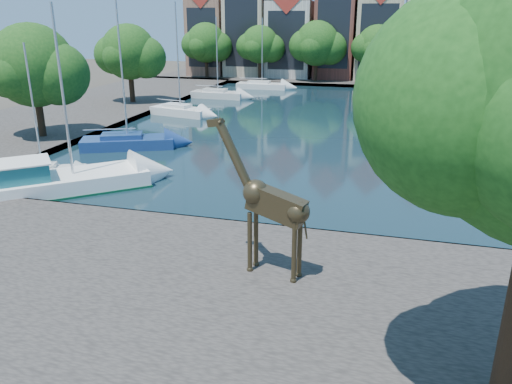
% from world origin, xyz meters
% --- Properties ---
extents(ground, '(160.00, 160.00, 0.00)m').
position_xyz_m(ground, '(0.00, 0.00, 0.00)').
color(ground, '#38332B').
rests_on(ground, ground).
extents(water_basin, '(38.00, 50.00, 0.08)m').
position_xyz_m(water_basin, '(0.00, 24.00, 0.04)').
color(water_basin, black).
rests_on(water_basin, ground).
extents(near_quay, '(50.00, 14.00, 0.50)m').
position_xyz_m(near_quay, '(0.00, -7.00, 0.25)').
color(near_quay, '#45413C').
rests_on(near_quay, ground).
extents(far_quay, '(60.00, 16.00, 0.50)m').
position_xyz_m(far_quay, '(0.00, 56.00, 0.25)').
color(far_quay, '#45413C').
rests_on(far_quay, ground).
extents(left_quay, '(14.00, 52.00, 0.50)m').
position_xyz_m(left_quay, '(-25.00, 24.00, 0.25)').
color(left_quay, '#45413C').
rests_on(left_quay, ground).
extents(townhouse_west_end, '(5.44, 9.18, 14.93)m').
position_xyz_m(townhouse_west_end, '(-23.00, 55.99, 7.36)').
color(townhouse_west_end, '#8E624D').
rests_on(townhouse_west_end, far_quay).
extents(townhouse_west_mid, '(5.94, 9.18, 16.79)m').
position_xyz_m(townhouse_west_mid, '(-17.00, 55.99, 8.23)').
color(townhouse_west_mid, '#B7A98D').
rests_on(townhouse_west_mid, far_quay).
extents(townhouse_west_inner, '(6.43, 9.18, 15.15)m').
position_xyz_m(townhouse_west_inner, '(-10.50, 55.99, 7.35)').
color(townhouse_west_inner, beige).
rests_on(townhouse_west_inner, far_quay).
extents(townhouse_center, '(5.44, 9.18, 16.93)m').
position_xyz_m(townhouse_center, '(-4.00, 55.99, 8.36)').
color(townhouse_center, brown).
rests_on(townhouse_center, far_quay).
extents(townhouse_east_inner, '(5.94, 9.18, 15.79)m').
position_xyz_m(townhouse_east_inner, '(2.00, 55.99, 7.73)').
color(townhouse_east_inner, tan).
rests_on(townhouse_east_inner, far_quay).
extents(townhouse_east_mid, '(6.43, 9.18, 16.65)m').
position_xyz_m(townhouse_east_mid, '(8.50, 55.99, 8.10)').
color(townhouse_east_mid, beige).
rests_on(townhouse_east_mid, far_quay).
extents(townhouse_east_end, '(5.44, 9.18, 14.43)m').
position_xyz_m(townhouse_east_end, '(15.00, 55.99, 7.11)').
color(townhouse_east_end, brown).
rests_on(townhouse_east_end, far_quay).
extents(far_tree_far_west, '(7.28, 5.60, 7.68)m').
position_xyz_m(far_tree_far_west, '(-21.90, 50.49, 5.18)').
color(far_tree_far_west, '#332114').
rests_on(far_tree_far_west, far_quay).
extents(far_tree_west, '(6.76, 5.20, 7.36)m').
position_xyz_m(far_tree_west, '(-13.91, 50.49, 5.08)').
color(far_tree_west, '#332114').
rests_on(far_tree_west, far_quay).
extents(far_tree_mid_west, '(7.80, 6.00, 8.00)m').
position_xyz_m(far_tree_mid_west, '(-5.89, 50.49, 5.29)').
color(far_tree_mid_west, '#332114').
rests_on(far_tree_mid_west, far_quay).
extents(far_tree_mid_east, '(7.02, 5.40, 7.52)m').
position_xyz_m(far_tree_mid_east, '(2.10, 50.49, 5.13)').
color(far_tree_mid_east, '#332114').
rests_on(far_tree_mid_east, far_quay).
extents(far_tree_east, '(7.54, 5.80, 7.84)m').
position_xyz_m(far_tree_east, '(10.11, 50.49, 5.24)').
color(far_tree_east, '#332114').
rests_on(far_tree_east, far_quay).
extents(far_tree_far_east, '(6.76, 5.20, 7.36)m').
position_xyz_m(far_tree_far_east, '(18.09, 50.49, 5.08)').
color(far_tree_far_east, '#332114').
rests_on(far_tree_far_east, far_quay).
extents(side_tree_left_near, '(7.80, 6.00, 8.20)m').
position_xyz_m(side_tree_left_near, '(-20.89, 11.99, 5.49)').
color(side_tree_left_near, '#332114').
rests_on(side_tree_left_near, left_quay).
extents(side_tree_left_far, '(7.28, 5.60, 7.88)m').
position_xyz_m(side_tree_left_far, '(-21.90, 27.99, 5.38)').
color(side_tree_left_far, '#332114').
rests_on(side_tree_left_far, left_quay).
extents(giraffe_statue, '(3.73, 1.22, 5.37)m').
position_xyz_m(giraffe_statue, '(0.55, -4.24, 3.14)').
color(giraffe_statue, '#382F1C').
rests_on(giraffe_statue, near_quay).
extents(motorsailer, '(9.60, 8.95, 9.69)m').
position_xyz_m(motorsailer, '(-13.26, 1.77, 0.82)').
color(motorsailer, white).
rests_on(motorsailer, water_basin).
extents(sailboat_left_a, '(4.92, 3.17, 7.68)m').
position_xyz_m(sailboat_left_a, '(-15.00, 4.00, 0.56)').
color(sailboat_left_a, silver).
rests_on(sailboat_left_a, water_basin).
extents(sailboat_left_b, '(6.83, 4.67, 13.14)m').
position_xyz_m(sailboat_left_b, '(-13.72, 11.77, 0.70)').
color(sailboat_left_b, navy).
rests_on(sailboat_left_b, water_basin).
extents(sailboat_left_c, '(6.09, 3.23, 10.19)m').
position_xyz_m(sailboat_left_c, '(-15.00, 24.28, 0.66)').
color(sailboat_left_c, silver).
rests_on(sailboat_left_c, water_basin).
extents(sailboat_left_d, '(6.18, 2.37, 8.85)m').
position_xyz_m(sailboat_left_d, '(-15.00, 35.20, 0.63)').
color(sailboat_left_d, beige).
rests_on(sailboat_left_d, water_basin).
extents(sailboat_left_e, '(6.52, 2.46, 8.74)m').
position_xyz_m(sailboat_left_e, '(-12.00, 44.00, 0.61)').
color(sailboat_left_e, silver).
rests_on(sailboat_left_e, water_basin).
extents(sailboat_right_c, '(6.71, 2.96, 10.40)m').
position_xyz_m(sailboat_right_c, '(12.00, 22.29, 0.65)').
color(sailboat_right_c, silver).
rests_on(sailboat_right_c, water_basin).
extents(sailboat_right_d, '(5.34, 3.49, 7.87)m').
position_xyz_m(sailboat_right_d, '(12.00, 43.00, 0.58)').
color(sailboat_right_d, white).
rests_on(sailboat_right_d, water_basin).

